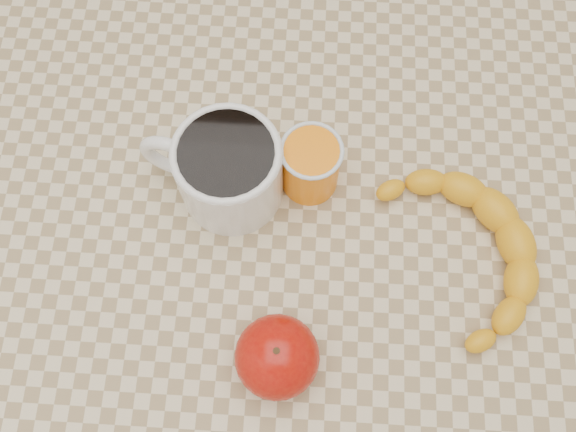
# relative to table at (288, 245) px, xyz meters

# --- Properties ---
(ground) EXTENTS (3.00, 3.00, 0.00)m
(ground) POSITION_rel_table_xyz_m (0.00, 0.00, -0.66)
(ground) COLOR tan
(ground) RESTS_ON ground
(table) EXTENTS (0.80, 0.80, 0.75)m
(table) POSITION_rel_table_xyz_m (0.00, 0.00, 0.00)
(table) COLOR beige
(table) RESTS_ON ground
(coffee_mug) EXTENTS (0.17, 0.14, 0.10)m
(coffee_mug) POSITION_rel_table_xyz_m (-0.07, 0.04, 0.14)
(coffee_mug) COLOR white
(coffee_mug) RESTS_ON table
(orange_juice_glass) EXTENTS (0.07, 0.07, 0.08)m
(orange_juice_glass) POSITION_rel_table_xyz_m (0.02, 0.05, 0.13)
(orange_juice_glass) COLOR orange
(orange_juice_glass) RESTS_ON table
(apple) EXTENTS (0.11, 0.11, 0.08)m
(apple) POSITION_rel_table_xyz_m (-0.00, -0.16, 0.13)
(apple) COLOR #9A0805
(apple) RESTS_ON table
(banana) EXTENTS (0.34, 0.36, 0.04)m
(banana) POSITION_rel_table_xyz_m (0.20, -0.03, 0.11)
(banana) COLOR gold
(banana) RESTS_ON table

